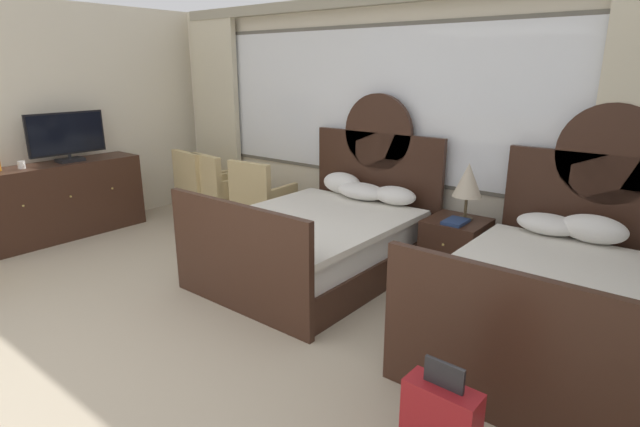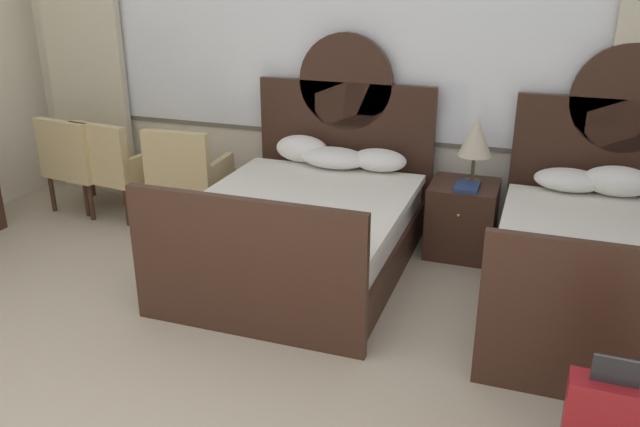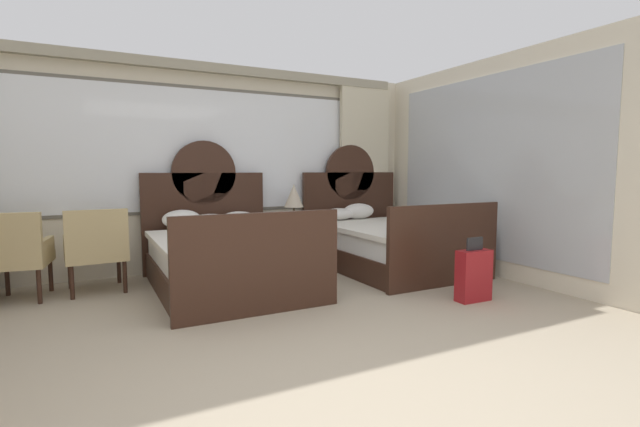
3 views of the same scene
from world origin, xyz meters
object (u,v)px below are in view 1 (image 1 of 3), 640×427
at_px(table_lamp_on_nightstand, 468,181).
at_px(tv_flatscreen, 67,137).
at_px(dresser_minibar, 61,200).
at_px(armchair_by_window_centre, 219,185).
at_px(nightstand_between_beds, 455,250).
at_px(armchair_by_window_right, 200,181).
at_px(bed_near_mirror, 562,302).
at_px(book_on_nightstand, 456,222).
at_px(cup_on_dresser, 21,165).
at_px(bed_near_window, 322,237).
at_px(armchair_by_window_left, 260,194).

xyz_separation_m(table_lamp_on_nightstand, tv_flatscreen, (-4.19, -1.64, 0.22)).
bearing_deg(dresser_minibar, armchair_by_window_centre, 56.11).
bearing_deg(nightstand_between_beds, dresser_minibar, -157.36).
xyz_separation_m(table_lamp_on_nightstand, armchair_by_window_centre, (-3.19, -0.27, -0.46)).
xyz_separation_m(table_lamp_on_nightstand, armchair_by_window_right, (-3.58, -0.27, -0.46)).
bearing_deg(dresser_minibar, armchair_by_window_right, 67.43).
xyz_separation_m(bed_near_mirror, dresser_minibar, (-5.27, -1.09, 0.09)).
bearing_deg(dresser_minibar, tv_flatscreen, 80.35).
distance_m(book_on_nightstand, tv_flatscreen, 4.46).
bearing_deg(armchair_by_window_centre, tv_flatscreen, -126.13).
xyz_separation_m(cup_on_dresser, armchair_by_window_centre, (0.99, 1.91, -0.43)).
height_order(bed_near_window, table_lamp_on_nightstand, bed_near_window).
height_order(bed_near_mirror, cup_on_dresser, bed_near_mirror).
relative_size(bed_near_window, cup_on_dresser, 19.50).
bearing_deg(tv_flatscreen, table_lamp_on_nightstand, 21.36).
relative_size(bed_near_window, book_on_nightstand, 8.17).
relative_size(bed_near_window, armchair_by_window_centre, 2.34).
distance_m(bed_near_mirror, armchair_by_window_left, 3.52).
distance_m(table_lamp_on_nightstand, cup_on_dresser, 4.71).
bearing_deg(cup_on_dresser, table_lamp_on_nightstand, 27.49).
height_order(table_lamp_on_nightstand, armchair_by_window_centre, table_lamp_on_nightstand).
height_order(table_lamp_on_nightstand, armchair_by_window_left, table_lamp_on_nightstand).
distance_m(bed_near_window, tv_flatscreen, 3.29).
height_order(tv_flatscreen, armchair_by_window_left, tv_flatscreen).
relative_size(nightstand_between_beds, armchair_by_window_centre, 0.65).
height_order(bed_near_window, dresser_minibar, bed_near_window).
distance_m(nightstand_between_beds, armchair_by_window_right, 3.55).
bearing_deg(armchair_by_window_centre, book_on_nightstand, 1.82).
bearing_deg(armchair_by_window_right, dresser_minibar, -112.57).
distance_m(dresser_minibar, armchair_by_window_centre, 1.85).
distance_m(bed_near_mirror, cup_on_dresser, 5.46).
xyz_separation_m(nightstand_between_beds, armchair_by_window_centre, (-3.14, -0.21, 0.20)).
height_order(bed_near_window, bed_near_mirror, same).
distance_m(table_lamp_on_nightstand, armchair_by_window_right, 3.62).
bearing_deg(bed_near_window, nightstand_between_beds, 30.31).
bearing_deg(tv_flatscreen, armchair_by_window_right, 66.04).
bearing_deg(tv_flatscreen, dresser_minibar, -99.65).
xyz_separation_m(armchair_by_window_left, armchair_by_window_centre, (-0.75, 0.00, 0.00)).
bearing_deg(bed_near_window, table_lamp_on_nightstand, 31.48).
bearing_deg(tv_flatscreen, armchair_by_window_left, 38.12).
relative_size(dresser_minibar, armchair_by_window_centre, 2.02).
bearing_deg(bed_near_mirror, book_on_nightstand, 152.78).
relative_size(dresser_minibar, armchair_by_window_left, 2.02).
height_order(nightstand_between_beds, armchair_by_window_left, armchair_by_window_left).
height_order(nightstand_between_beds, dresser_minibar, dresser_minibar).
distance_m(armchair_by_window_left, armchair_by_window_right, 1.14).
bearing_deg(cup_on_dresser, book_on_nightstand, 25.78).
height_order(tv_flatscreen, armchair_by_window_right, tv_flatscreen).
height_order(table_lamp_on_nightstand, dresser_minibar, table_lamp_on_nightstand).
height_order(bed_near_mirror, book_on_nightstand, bed_near_mirror).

